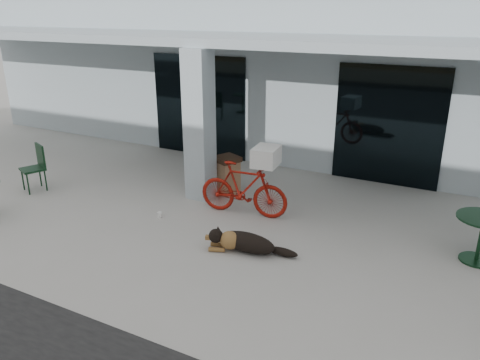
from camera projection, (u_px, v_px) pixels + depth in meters
The scene contains 13 objects.
ground at pixel (205, 260), 7.58m from camera, with size 80.00×80.00×0.00m, color #A19E98.
building at pixel (353, 65), 13.88m from camera, with size 22.00×7.00×4.50m, color #A6B4BC.
storefront_glass_left at pixel (199, 106), 12.64m from camera, with size 2.80×0.06×2.70m, color black.
storefront_glass_right at pixel (388, 126), 10.48m from camera, with size 2.40×0.06×2.70m, color black.
column at pixel (199, 126), 9.60m from camera, with size 0.50×0.50×3.12m, color #A6B4BC.
overhang at pixel (294, 41), 9.47m from camera, with size 22.00×2.80×0.18m, color #A6B4BC.
bicycle at pixel (243, 189), 9.09m from camera, with size 0.50×1.78×1.07m, color maroon.
laundry_basket at pixel (266, 156), 8.69m from camera, with size 0.59×0.44×0.35m, color white.
dog at pixel (247, 241), 7.78m from camera, with size 1.15×0.38×0.38m, color black, non-canonical shape.
cup_near_dog at pixel (160, 215), 9.10m from camera, with size 0.09×0.09×0.11m, color white.
cafe_chair_near at pixel (32, 168), 10.31m from camera, with size 0.46×0.51×1.03m, color black, non-canonical shape.
cafe_table_far at pixel (480, 239), 7.42m from camera, with size 0.82×0.82×0.77m, color black, non-canonical shape.
trash_receptacle at pixel (227, 174), 10.26m from camera, with size 0.48×0.48×0.82m, color #896647, non-canonical shape.
Camera 1 is at (3.57, -5.65, 3.83)m, focal length 35.00 mm.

